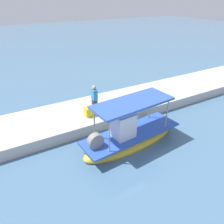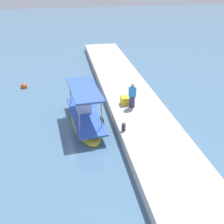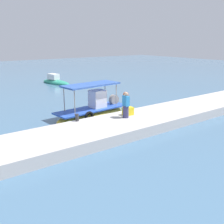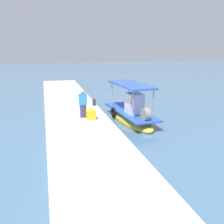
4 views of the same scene
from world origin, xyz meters
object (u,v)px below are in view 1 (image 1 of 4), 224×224
at_px(main_fishing_boat, 130,136).
at_px(mooring_bollard, 144,105).
at_px(fisherman_near_bollard, 95,100).
at_px(cargo_crate, 90,111).

xyz_separation_m(main_fishing_boat, mooring_bollard, (-2.52, -2.09, 0.44)).
xyz_separation_m(fisherman_near_bollard, cargo_crate, (0.54, 0.40, -0.52)).
relative_size(main_fishing_boat, cargo_crate, 9.26).
bearing_deg(main_fishing_boat, cargo_crate, -70.78).
distance_m(fisherman_near_bollard, mooring_bollard, 3.33).
distance_m(main_fishing_boat, mooring_bollard, 3.31).
height_order(main_fishing_boat, fisherman_near_bollard, main_fishing_boat).
bearing_deg(mooring_bollard, main_fishing_boat, 39.63).
relative_size(fisherman_near_bollard, cargo_crate, 2.65).
relative_size(fisherman_near_bollard, mooring_bollard, 3.75).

